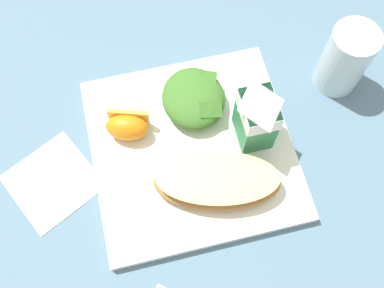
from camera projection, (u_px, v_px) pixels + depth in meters
The scene contains 8 objects.
ground at pixel (192, 151), 0.64m from camera, with size 3.00×3.00×0.00m, color slate.
white_plate at pixel (192, 149), 0.64m from camera, with size 0.28×0.28×0.02m, color white.
cheesy_pizza_bread at pixel (217, 181), 0.59m from camera, with size 0.12×0.18×0.04m.
green_salad_pile at pixel (194, 98), 0.64m from camera, with size 0.10×0.09×0.04m.
milk_carton at pixel (257, 116), 0.58m from camera, with size 0.06×0.05×0.11m.
orange_wedge_front at pixel (127, 126), 0.62m from camera, with size 0.05×0.07×0.04m.
paper_napkin at pixel (52, 179), 0.62m from camera, with size 0.11×0.11×0.00m, color white.
drinking_clear_cup at pixel (345, 59), 0.64m from camera, with size 0.07×0.07×0.11m, color silver.
Camera 1 is at (0.23, -0.06, 0.60)m, focal length 41.58 mm.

